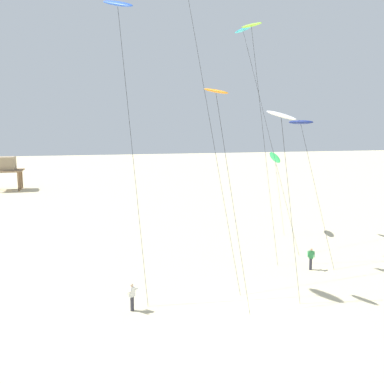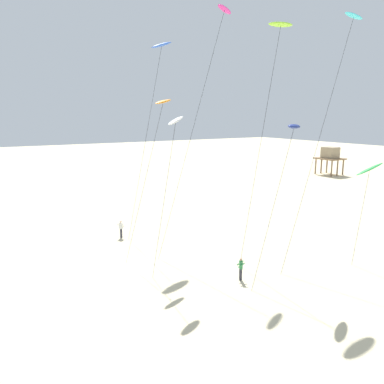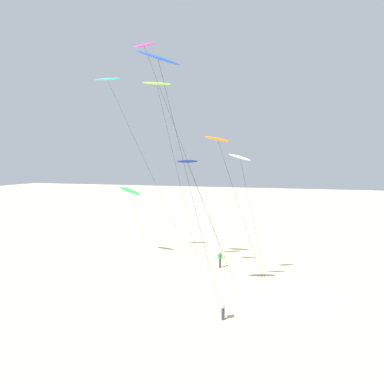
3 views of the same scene
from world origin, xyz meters
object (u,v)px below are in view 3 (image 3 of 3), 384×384
Objects in this scene: kite_cyan at (109,82)px; kite_flyer_middle at (223,307)px; kite_orange at (219,142)px; kite_flyer_nearest at (220,259)px; kite_magenta at (147,54)px; kite_white at (240,159)px; kite_lime at (157,85)px; kite_navy at (187,162)px; kite_blue at (159,60)px; kite_green at (130,191)px.

kite_cyan is 27.28m from kite_flyer_middle.
kite_orange is 7.84× the size of kite_flyer_middle.
kite_cyan reaches higher than kite_flyer_middle.
kite_flyer_nearest is at bearing -83.88° from kite_cyan.
kite_orange is 14.33m from kite_flyer_nearest.
kite_orange is at bearing -86.26° from kite_magenta.
kite_cyan reaches higher than kite_flyer_nearest.
kite_magenta reaches higher than kite_white.
kite_white is at bearing -98.19° from kite_lime.
kite_magenta reaches higher than kite_flyer_nearest.
kite_cyan reaches higher than kite_navy.
kite_lime is at bearing 153.72° from kite_navy.
kite_white is (4.30, -7.08, -8.79)m from kite_magenta.
kite_orange is 16.94m from kite_cyan.
kite_orange is 8.38m from kite_blue.
kite_orange is at bearing -127.20° from kite_green.
kite_navy is 0.59× the size of kite_blue.
kite_magenta is at bearing 93.74° from kite_orange.
kite_green is at bearing 80.09° from kite_flyer_nearest.
kite_flyer_nearest is at bearing 16.01° from kite_flyer_middle.
kite_blue is (-5.63, 2.83, 5.53)m from kite_orange.
kite_magenta is at bearing -132.52° from kite_cyan.
kite_blue reaches higher than kite_flyer_middle.
kite_white is (-6.14, -14.18, 3.71)m from kite_green.
kite_magenta is at bearing -145.77° from kite_green.
kite_flyer_nearest is (2.94, -5.62, -17.45)m from kite_lime.
kite_lime is at bearing 15.35° from kite_magenta.
kite_magenta is 21.29m from kite_flyer_nearest.
kite_cyan is at bearing 75.30° from kite_lime.
kite_green is at bearing -13.01° from kite_cyan.
kite_flyer_nearest is (4.18, 2.97, -10.30)m from kite_white.
kite_green is 17.35m from kite_orange.
kite_cyan is 16.73m from kite_blue.
kite_green is at bearing 44.09° from kite_flyer_middle.
kite_flyer_nearest is at bearing -3.40° from kite_blue.
kite_lime is 0.95× the size of kite_cyan.
kite_flyer_middle is at bearing -174.29° from kite_white.
kite_navy reaches higher than kite_green.
kite_cyan reaches higher than kite_orange.
kite_cyan is 1.05× the size of kite_blue.
kite_blue is (-15.67, -10.39, 10.59)m from kite_green.
kite_lime reaches higher than kite_flyer_nearest.
kite_cyan is at bearing 79.01° from kite_white.
kite_green is at bearing 52.80° from kite_orange.
kite_flyer_middle is at bearing -135.91° from kite_green.
kite_navy reaches higher than kite_flyer_middle.
kite_blue is at bearing 90.66° from kite_flyer_middle.
kite_lime is at bearing -104.70° from kite_cyan.
kite_flyer_middle is at bearing -122.83° from kite_magenta.
kite_blue is 11.31× the size of kite_flyer_nearest.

